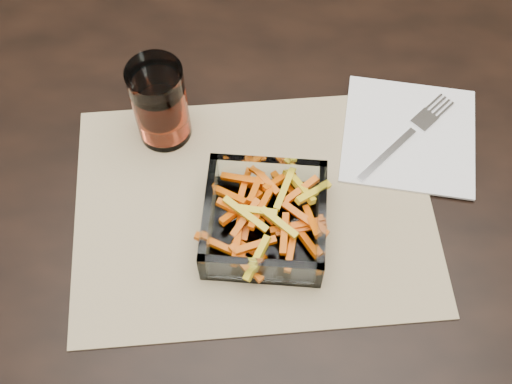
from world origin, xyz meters
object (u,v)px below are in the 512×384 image
dining_table (327,225)px  fork (408,135)px  tumbler (160,105)px  glass_bowl (264,221)px

dining_table → fork: bearing=43.4°
tumbler → fork: size_ratio=0.83×
glass_bowl → tumbler: (-0.14, 0.14, 0.03)m
glass_bowl → fork: (0.19, 0.15, -0.02)m
dining_table → tumbler: 0.28m
dining_table → tumbler: (-0.23, 0.08, 0.15)m
dining_table → glass_bowl: bearing=-147.2°
dining_table → fork: size_ratio=10.81×
glass_bowl → fork: glass_bowl is taller
tumbler → fork: (0.33, 0.01, -0.05)m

